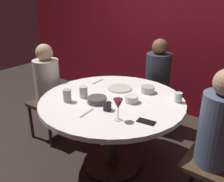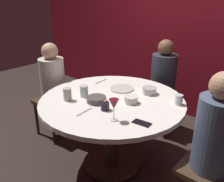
{
  "view_description": "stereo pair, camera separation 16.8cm",
  "coord_description": "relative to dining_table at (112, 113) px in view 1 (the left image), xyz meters",
  "views": [
    {
      "loc": [
        1.22,
        -1.66,
        1.67
      ],
      "look_at": [
        0.0,
        0.0,
        0.82
      ],
      "focal_mm": 38.75,
      "sensor_mm": 36.0,
      "label": 1
    },
    {
      "loc": [
        1.35,
        -1.56,
        1.67
      ],
      "look_at": [
        0.0,
        0.0,
        0.82
      ],
      "focal_mm": 38.75,
      "sensor_mm": 36.0,
      "label": 2
    }
  ],
  "objects": [
    {
      "name": "bowl_salad_center",
      "position": [
        -0.06,
        -0.14,
        0.18
      ],
      "size": [
        0.18,
        0.18,
        0.05
      ],
      "primitive_type": "cylinder",
      "color": "#4C4742",
      "rests_on": "dining_table"
    },
    {
      "name": "bowl_small_white",
      "position": [
        0.18,
        0.05,
        0.18
      ],
      "size": [
        0.12,
        0.12,
        0.06
      ],
      "primitive_type": "cylinder",
      "color": "silver",
      "rests_on": "dining_table"
    },
    {
      "name": "wine_glass",
      "position": [
        0.27,
        -0.29,
        0.28
      ],
      "size": [
        0.08,
        0.08,
        0.18
      ],
      "color": "silver",
      "rests_on": "dining_table"
    },
    {
      "name": "cup_by_right_diner",
      "position": [
        -0.29,
        -0.29,
        0.21
      ],
      "size": [
        0.07,
        0.07,
        0.12
      ],
      "primitive_type": "cylinder",
      "color": "#B2ADA3",
      "rests_on": "dining_table"
    },
    {
      "name": "fork_near_plate",
      "position": [
        -0.4,
        0.28,
        0.15
      ],
      "size": [
        0.02,
        0.18,
        0.01
      ],
      "primitive_type": "cube",
      "rotation": [
        0.0,
        0.0,
        0.05
      ],
      "color": "#B7B7BC",
      "rests_on": "dining_table"
    },
    {
      "name": "dining_table",
      "position": [
        0.0,
        0.0,
        0.0
      ],
      "size": [
        1.35,
        1.35,
        0.74
      ],
      "color": "white",
      "rests_on": "ground"
    },
    {
      "name": "cup_near_candle",
      "position": [
        0.52,
        0.3,
        0.2
      ],
      "size": [
        0.07,
        0.07,
        0.09
      ],
      "primitive_type": "cylinder",
      "color": "silver",
      "rests_on": "dining_table"
    },
    {
      "name": "cup_by_left_diner",
      "position": [
        -0.24,
        -0.13,
        0.21
      ],
      "size": [
        0.08,
        0.08,
        0.11
      ],
      "primitive_type": "cylinder",
      "color": "silver",
      "rests_on": "dining_table"
    },
    {
      "name": "dinner_plate",
      "position": [
        -0.09,
        0.25,
        0.16
      ],
      "size": [
        0.25,
        0.25,
        0.01
      ],
      "primitive_type": "cylinder",
      "color": "beige",
      "rests_on": "dining_table"
    },
    {
      "name": "bowl_serving_large",
      "position": [
        0.19,
        0.34,
        0.18
      ],
      "size": [
        0.14,
        0.14,
        0.06
      ],
      "primitive_type": "cylinder",
      "color": "#B7B7BC",
      "rests_on": "dining_table"
    },
    {
      "name": "seated_diner_right",
      "position": [
        0.95,
        0.0,
        0.15
      ],
      "size": [
        0.4,
        0.4,
        1.21
      ],
      "rotation": [
        0.0,
        0.0,
        3.14
      ],
      "color": "#3F2D1E",
      "rests_on": "ground"
    },
    {
      "name": "ground_plane",
      "position": [
        0.0,
        0.0,
        -0.59
      ],
      "size": [
        8.0,
        8.0,
        0.0
      ],
      "primitive_type": "plane",
      "color": "#2D231E"
    },
    {
      "name": "seated_diner_back",
      "position": [
        0.0,
        0.96,
        0.13
      ],
      "size": [
        0.4,
        0.4,
        1.17
      ],
      "rotation": [
        0.0,
        0.0,
        4.71
      ],
      "color": "#3F2D1E",
      "rests_on": "ground"
    },
    {
      "name": "back_wall",
      "position": [
        0.0,
        1.6,
        0.71
      ],
      "size": [
        6.0,
        0.1,
        2.6
      ],
      "primitive_type": "cube",
      "color": "maroon",
      "rests_on": "ground"
    },
    {
      "name": "knife_near_plate",
      "position": [
        0.0,
        -0.35,
        0.15
      ],
      "size": [
        0.03,
        0.18,
        0.01
      ],
      "primitive_type": "cube",
      "rotation": [
        0.0,
        0.0,
        0.08
      ],
      "color": "#B7B7BC",
      "rests_on": "dining_table"
    },
    {
      "name": "seated_diner_left",
      "position": [
        -0.92,
        0.0,
        0.12
      ],
      "size": [
        0.4,
        0.4,
        1.15
      ],
      "rotation": [
        0.0,
        0.0,
        6.28
      ],
      "color": "#3F2D1E",
      "rests_on": "ground"
    },
    {
      "name": "cell_phone",
      "position": [
        0.47,
        -0.2,
        0.16
      ],
      "size": [
        0.15,
        0.08,
        0.01
      ],
      "primitive_type": "cube",
      "rotation": [
        0.0,
        0.0,
        4.81
      ],
      "color": "black",
      "rests_on": "dining_table"
    },
    {
      "name": "candle_holder",
      "position": [
        0.1,
        -0.21,
        0.19
      ],
      "size": [
        0.07,
        0.07,
        0.09
      ],
      "color": "black",
      "rests_on": "dining_table"
    }
  ]
}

